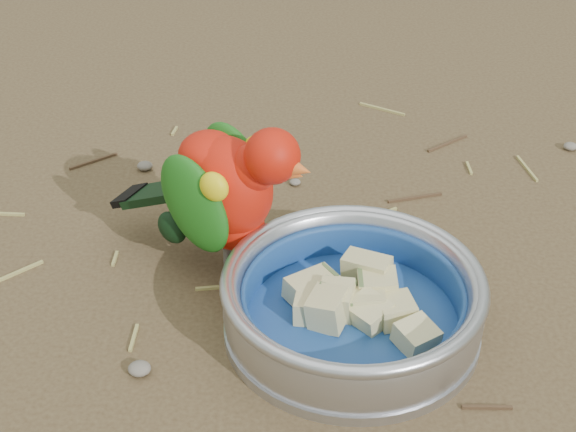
{
  "coord_description": "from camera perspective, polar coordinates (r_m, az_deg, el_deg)",
  "views": [
    {
      "loc": [
        -0.01,
        -0.63,
        0.54
      ],
      "look_at": [
        -0.0,
        0.04,
        0.08
      ],
      "focal_mm": 55.0,
      "sensor_mm": 36.0,
      "label": 1
    }
  ],
  "objects": [
    {
      "name": "fruit_wedges",
      "position": [
        0.79,
        4.2,
        -5.71
      ],
      "size": [
        0.14,
        0.14,
        0.03
      ],
      "primitive_type": null,
      "color": "#D2C688",
      "rests_on": "food_bowl"
    },
    {
      "name": "ground_debris",
      "position": [
        0.86,
        3.0,
        -4.03
      ],
      "size": [
        0.9,
        0.8,
        0.01
      ],
      "primitive_type": null,
      "color": "#A29852",
      "rests_on": "ground"
    },
    {
      "name": "lory_parrot",
      "position": [
        0.83,
        -3.92,
        1.08
      ],
      "size": [
        0.22,
        0.18,
        0.16
      ],
      "primitive_type": null,
      "rotation": [
        0.0,
        0.0,
        -2.09
      ],
      "color": "red",
      "rests_on": "ground"
    },
    {
      "name": "bowl_wall",
      "position": [
        0.78,
        4.22,
        -5.32
      ],
      "size": [
        0.23,
        0.23,
        0.04
      ],
      "primitive_type": null,
      "color": "#B2B2BA",
      "rests_on": "food_bowl"
    },
    {
      "name": "food_bowl",
      "position": [
        0.8,
        4.13,
        -6.97
      ],
      "size": [
        0.23,
        0.23,
        0.02
      ],
      "primitive_type": "cylinder",
      "color": "#B2B2BA",
      "rests_on": "ground"
    },
    {
      "name": "ground",
      "position": [
        0.83,
        0.07,
        -6.11
      ],
      "size": [
        60.0,
        60.0,
        0.0
      ],
      "primitive_type": "plane",
      "color": "brown"
    }
  ]
}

